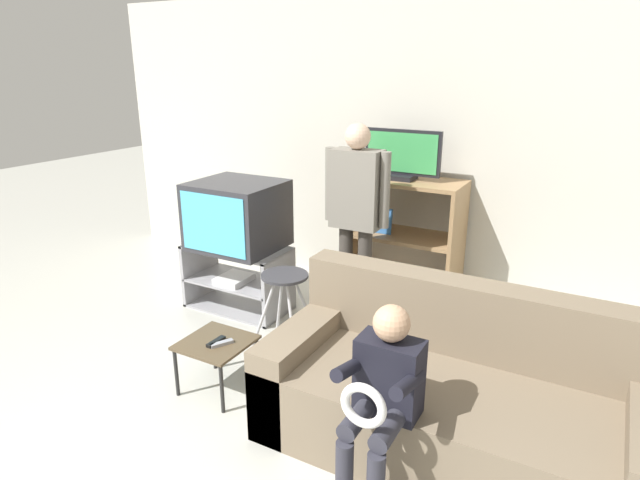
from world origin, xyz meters
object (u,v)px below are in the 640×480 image
object	(u,v)px
couch	(454,401)
person_standing_adult	(356,206)
television_main	(237,215)
media_shelf	(402,240)
remote_control_black	(216,342)
television_flat	(402,156)
person_seated_child	(382,392)
snack_table	(216,347)
tv_stand	(238,278)
folding_stool	(285,290)
remote_control_white	(222,343)

from	to	relation	value
couch	person_standing_adult	distance (m)	1.72
television_main	media_shelf	bearing A→B (deg)	35.58
person_standing_adult	remote_control_black	bearing A→B (deg)	-103.73
television_flat	person_seated_child	distance (m)	2.41
snack_table	person_standing_adult	world-z (taller)	person_standing_adult
television_flat	couch	xyz separation A→B (m)	(0.97, -1.66, -0.98)
tv_stand	folding_stool	xyz separation A→B (m)	(0.75, -0.42, 0.22)
remote_control_white	remote_control_black	bearing A→B (deg)	-150.81
person_standing_adult	snack_table	bearing A→B (deg)	-104.55
remote_control_white	person_seated_child	world-z (taller)	person_seated_child
television_flat	couch	world-z (taller)	television_flat
folding_stool	couch	size ratio (longest dim) A/B	0.30
person_seated_child	media_shelf	bearing A→B (deg)	108.50
person_seated_child	person_standing_adult	bearing A→B (deg)	119.22
media_shelf	television_main	bearing A→B (deg)	-144.42
remote_control_black	person_standing_adult	xyz separation A→B (m)	(0.32, 1.32, 0.61)
couch	folding_stool	bearing A→B (deg)	162.10
person_standing_adult	person_seated_child	xyz separation A→B (m)	(0.91, -1.63, -0.38)
television_main	couch	bearing A→B (deg)	-22.77
media_shelf	remote_control_white	xyz separation A→B (m)	(-0.46, -1.88, -0.20)
television_main	folding_stool	xyz separation A→B (m)	(0.73, -0.44, -0.34)
folding_stool	couch	bearing A→B (deg)	-17.90
tv_stand	remote_control_black	bearing A→B (deg)	-58.56
folding_stool	remote_control_white	distance (m)	0.65
remote_control_black	couch	world-z (taller)	couch
tv_stand	person_standing_adult	world-z (taller)	person_standing_adult
remote_control_white	snack_table	bearing A→B (deg)	-167.04
folding_stool	tv_stand	bearing A→B (deg)	150.70
folding_stool	couch	distance (m)	1.42
folding_stool	person_seated_child	world-z (taller)	person_seated_child
television_flat	person_standing_adult	world-z (taller)	person_standing_adult
television_main	person_seated_child	bearing A→B (deg)	-36.64
tv_stand	media_shelf	size ratio (longest dim) A/B	0.80
remote_control_white	media_shelf	bearing A→B (deg)	105.02
television_flat	remote_control_black	distance (m)	2.13
media_shelf	folding_stool	bearing A→B (deg)	-107.65
folding_stool	remote_control_black	distance (m)	0.66
folding_stool	person_seated_child	xyz separation A→B (m)	(1.13, -0.95, 0.10)
remote_control_white	person_seated_child	bearing A→B (deg)	13.78
snack_table	person_standing_adult	xyz separation A→B (m)	(0.34, 1.30, 0.66)
media_shelf	folding_stool	distance (m)	1.31
tv_stand	couch	xyz separation A→B (m)	(2.09, -0.85, 0.02)
folding_stool	couch	world-z (taller)	couch
tv_stand	person_seated_child	size ratio (longest dim) A/B	0.88
remote_control_white	person_standing_adult	bearing A→B (deg)	106.80
snack_table	media_shelf	bearing A→B (deg)	74.49
person_seated_child	television_flat	bearing A→B (deg)	109.37
remote_control_white	person_seated_child	distance (m)	1.25
remote_control_white	television_main	bearing A→B (deg)	150.86
media_shelf	person_standing_adult	bearing A→B (deg)	-107.69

